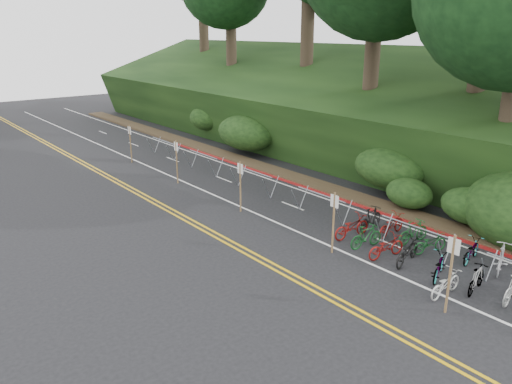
{
  "coord_description": "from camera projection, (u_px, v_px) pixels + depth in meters",
  "views": [
    {
      "loc": [
        -12.98,
        -7.18,
        8.39
      ],
      "look_at": [
        0.59,
        9.79,
        1.3
      ],
      "focal_mm": 35.0,
      "sensor_mm": 36.0,
      "label": 1
    }
  ],
  "objects": [
    {
      "name": "ground",
      "position": [
        436.0,
        310.0,
        15.64
      ],
      "size": [
        120.0,
        120.0,
        0.0
      ],
      "primitive_type": "plane",
      "color": "black",
      "rests_on": "ground"
    },
    {
      "name": "signpost_near",
      "position": [
        451.0,
        269.0,
        15.09
      ],
      "size": [
        0.08,
        0.4,
        2.6
      ],
      "color": "brown",
      "rests_on": "ground"
    },
    {
      "name": "signposts_rest",
      "position": [
        206.0,
        170.0,
        25.95
      ],
      "size": [
        0.08,
        18.4,
        2.5
      ],
      "color": "brown",
      "rests_on": "ground"
    },
    {
      "name": "red_curb",
      "position": [
        303.0,
        186.0,
        27.92
      ],
      "size": [
        0.25,
        28.0,
        0.1
      ],
      "primitive_type": "cube",
      "color": "maroon",
      "rests_on": "ground"
    },
    {
      "name": "bike_front",
      "position": [
        445.0,
        284.0,
        16.41
      ],
      "size": [
        0.6,
        1.65,
        0.86
      ],
      "primitive_type": "imported",
      "rotation": [
        0.0,
        0.0,
        1.59
      ],
      "color": "beige",
      "rests_on": "ground"
    },
    {
      "name": "embankment",
      "position": [
        309.0,
        113.0,
        36.68
      ],
      "size": [
        14.3,
        48.14,
        9.11
      ],
      "color": "black",
      "rests_on": "ground"
    },
    {
      "name": "bike_racks_rest",
      "position": [
        254.0,
        177.0,
        26.81
      ],
      "size": [
        1.14,
        23.0,
        1.17
      ],
      "color": "gray",
      "rests_on": "ground"
    },
    {
      "name": "road_markings",
      "position": [
        253.0,
        216.0,
        23.51
      ],
      "size": [
        7.47,
        80.0,
        0.01
      ],
      "color": "gold",
      "rests_on": "ground"
    },
    {
      "name": "bike_valet",
      "position": [
        450.0,
        256.0,
        18.27
      ],
      "size": [
        3.33,
        10.43,
        1.07
      ],
      "color": "slate",
      "rests_on": "ground"
    }
  ]
}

